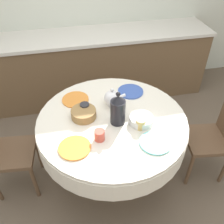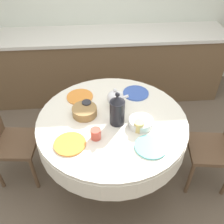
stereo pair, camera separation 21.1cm
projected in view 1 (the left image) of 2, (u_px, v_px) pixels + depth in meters
The scene contains 17 objects.
ground_plane at pixel (112, 173), 2.67m from camera, with size 12.00×12.00×0.00m, color brown.
kitchen_counter at pixel (90, 67), 3.46m from camera, with size 3.24×0.64×0.94m.
dining_table at pixel (112, 129), 2.24m from camera, with size 1.32×1.32×0.78m.
chair_left at pixel (216, 134), 2.39m from camera, with size 0.45×0.45×0.93m.
chair_right at pixel (2, 149), 2.24m from camera, with size 0.44×0.44×0.93m.
plate_near_left at pixel (75, 148), 1.90m from camera, with size 0.25×0.25×0.01m, color orange.
cup_near_left at pixel (100, 135), 1.95m from camera, with size 0.08×0.08×0.09m, color #CC4C3D.
plate_near_right at pixel (155, 143), 1.94m from camera, with size 0.25×0.25×0.01m, color #60BCB7.
cup_near_right at pixel (141, 124), 2.05m from camera, with size 0.08×0.08×0.09m, color #DBB766.
plate_far_left at pixel (75, 99), 2.37m from camera, with size 0.25×0.25×0.01m, color orange.
cup_far_left at pixel (85, 108), 2.21m from camera, with size 0.08×0.08×0.09m, color #28282D.
plate_far_right at pixel (130, 91), 2.47m from camera, with size 0.25×0.25×0.01m, color #3856AD.
cup_far_right at pixel (115, 97), 2.33m from camera, with size 0.08×0.08×0.09m, color white.
coffee_carafe at pixel (118, 110), 2.05m from camera, with size 0.13×0.13×0.31m.
teapot at pixel (112, 98), 2.25m from camera, with size 0.20×0.15×0.19m.
bread_basket at pixel (84, 114), 2.16m from camera, with size 0.22×0.22×0.08m, color olive.
fruit_bowl at pixel (141, 120), 2.11m from camera, with size 0.20×0.20×0.06m, color silver.
Camera 1 is at (-0.34, -1.58, 2.22)m, focal length 40.00 mm.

